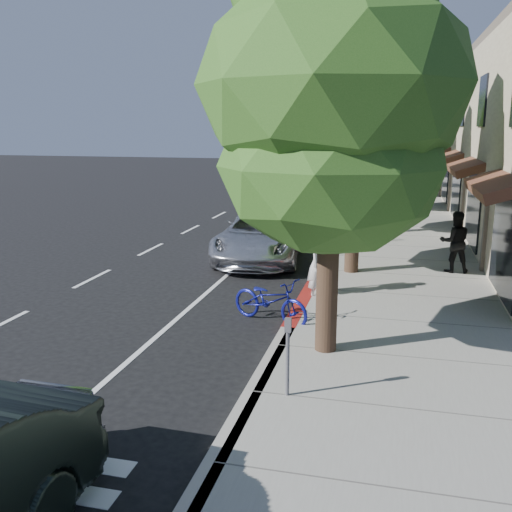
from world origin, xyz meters
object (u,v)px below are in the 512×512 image
(street_tree_1, at_px, (357,107))
(dark_suv_far, at_px, (359,177))
(street_tree_3, at_px, (375,116))
(street_tree_5, at_px, (382,128))
(street_tree_0, at_px, (333,93))
(silver_suv, at_px, (262,236))
(cyclist, at_px, (318,263))
(street_tree_2, at_px, (369,116))
(white_pickup, at_px, (351,184))
(bicycle, at_px, (270,300))
(pedestrian, at_px, (455,242))
(dark_sedan, at_px, (298,217))
(street_tree_4, at_px, (379,125))

(street_tree_1, distance_m, dark_suv_far, 24.37)
(street_tree_3, height_order, street_tree_5, street_tree_3)
(street_tree_0, relative_size, street_tree_3, 1.04)
(silver_suv, xyz_separation_m, dark_suv_far, (1.60, 22.50, -0.02))
(street_tree_3, relative_size, street_tree_5, 1.13)
(street_tree_0, distance_m, street_tree_1, 6.00)
(cyclist, distance_m, silver_suv, 4.60)
(street_tree_2, distance_m, street_tree_3, 6.00)
(street_tree_0, distance_m, street_tree_3, 18.00)
(white_pickup, bearing_deg, bicycle, -91.47)
(street_tree_0, bearing_deg, street_tree_1, 90.00)
(pedestrian, bearing_deg, white_pickup, -82.96)
(silver_suv, xyz_separation_m, dark_sedan, (0.41, 4.66, -0.10))
(dark_sedan, height_order, white_pickup, white_pickup)
(street_tree_4, bearing_deg, street_tree_0, -90.00)
(white_pickup, bearing_deg, street_tree_5, 77.27)
(cyclist, height_order, dark_suv_far, cyclist)
(street_tree_3, bearing_deg, silver_suv, -105.93)
(street_tree_3, bearing_deg, dark_suv_far, 96.65)
(street_tree_0, bearing_deg, silver_suv, 111.78)
(street_tree_4, relative_size, white_pickup, 1.08)
(street_tree_3, height_order, street_tree_4, street_tree_3)
(bicycle, bearing_deg, white_pickup, 23.98)
(cyclist, distance_m, dark_sedan, 8.84)
(street_tree_4, bearing_deg, dark_suv_far, 103.13)
(silver_suv, height_order, dark_sedan, silver_suv)
(white_pickup, height_order, pedestrian, pedestrian)
(street_tree_3, bearing_deg, bicycle, -94.94)
(street_tree_1, bearing_deg, dark_suv_far, 93.34)
(street_tree_4, distance_m, dark_suv_far, 7.08)
(street_tree_2, xyz_separation_m, pedestrian, (2.83, -5.35, -3.54))
(bicycle, height_order, dark_sedan, dark_sedan)
(street_tree_1, xyz_separation_m, cyclist, (-0.65, -2.46, -3.79))
(street_tree_0, distance_m, dark_sedan, 13.10)
(street_tree_2, distance_m, silver_suv, 6.61)
(street_tree_0, relative_size, bicycle, 3.98)
(street_tree_2, distance_m, dark_sedan, 4.68)
(street_tree_4, height_order, dark_suv_far, street_tree_4)
(bicycle, relative_size, pedestrian, 1.11)
(silver_suv, bearing_deg, cyclist, -63.33)
(street_tree_4, relative_size, bicycle, 3.55)
(street_tree_5, bearing_deg, silver_suv, -97.59)
(street_tree_1, xyz_separation_m, street_tree_4, (0.00, 18.00, -0.48))
(street_tree_1, distance_m, silver_suv, 5.18)
(street_tree_4, relative_size, dark_suv_far, 1.57)
(street_tree_0, height_order, white_pickup, street_tree_0)
(street_tree_3, bearing_deg, dark_sedan, -113.93)
(bicycle, xyz_separation_m, silver_suv, (-1.58, 5.88, 0.26))
(street_tree_1, distance_m, street_tree_5, 24.01)
(street_tree_3, distance_m, dark_suv_far, 12.70)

